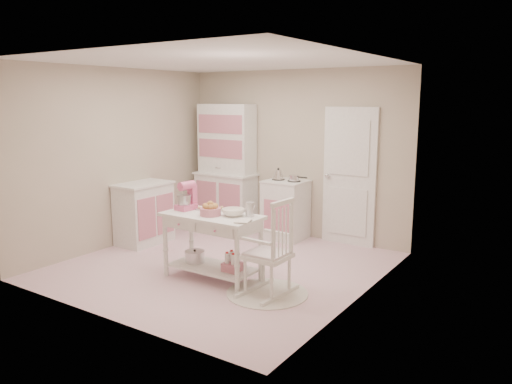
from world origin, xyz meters
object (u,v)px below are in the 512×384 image
Objects in this scene: hutch at (226,166)px; bread_basket at (210,212)px; stove at (286,209)px; work_table at (212,247)px; stand_mixer at (186,196)px; rocking_chair at (267,247)px; base_cabinet at (144,213)px.

hutch is 8.32× the size of bread_basket.
stove is 0.77× the size of work_table.
stand_mixer is 1.36× the size of bread_basket.
rocking_chair is 0.83m from work_table.
bread_basket is at bearing -20.54° from base_cabinet.
work_table is 3.53× the size of stand_mixer.
hutch reaches higher than bread_basket.
work_table is at bearing -85.35° from stove.
rocking_chair is 0.92× the size of work_table.
stand_mixer is at bearing 177.27° from work_table.
stove is at bearing 40.30° from base_cabinet.
hutch is 1.63m from base_cabinet.
hutch is at bearing 122.94° from bread_basket.
hutch is at bearing 72.71° from base_cabinet.
bread_basket reaches higher than work_table.
hutch is 1.89× the size of rocking_chair.
stand_mixer is (-1.23, 0.07, 0.42)m from rocking_chair.
rocking_chair reaches higher than bread_basket.
bread_basket is (0.44, -0.07, -0.12)m from stand_mixer.
hutch is 1.73× the size of work_table.
stove is 3.68× the size of bread_basket.
hutch is 2.28m from stand_mixer.
base_cabinet is 1.61m from stand_mixer.
base_cabinet is (-0.45, -1.45, -0.58)m from hutch.
bread_basket is (0.19, -2.09, 0.39)m from stove.
hutch is at bearing 123.18° from work_table.
work_table is (1.37, -2.09, -0.64)m from hutch.
rocking_chair is 4.40× the size of bread_basket.
work_table is (-0.81, 0.05, -0.15)m from rocking_chair.
rocking_chair is (2.63, -0.69, 0.09)m from base_cabinet.
stand_mixer is (0.95, -2.07, -0.07)m from hutch.
stove reaches higher than bread_basket.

